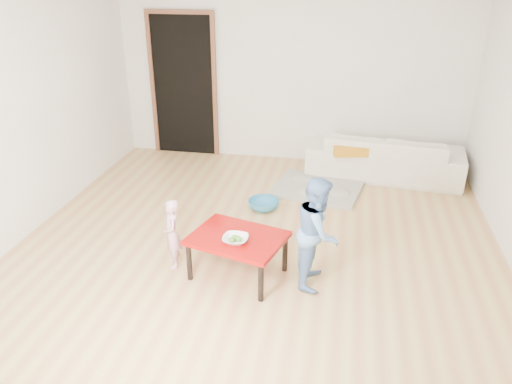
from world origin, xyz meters
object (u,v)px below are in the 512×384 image
(red_table, at_px, (238,256))
(child_blue, at_px, (318,232))
(sofa, at_px, (385,155))
(child_pink, at_px, (172,234))
(bowl, at_px, (235,239))
(basin, at_px, (264,205))

(red_table, height_order, child_blue, child_blue)
(red_table, relative_size, child_blue, 0.80)
(sofa, bearing_deg, child_pink, 58.42)
(red_table, bearing_deg, child_blue, 3.01)
(sofa, xyz_separation_m, child_blue, (-0.72, -2.71, 0.22))
(bowl, height_order, child_blue, child_blue)
(sofa, relative_size, child_blue, 1.98)
(red_table, distance_m, basin, 1.42)
(child_blue, distance_m, basin, 1.63)
(sofa, height_order, red_table, sofa)
(basin, bearing_deg, red_table, -89.91)
(red_table, xyz_separation_m, child_blue, (0.73, 0.04, 0.31))
(sofa, distance_m, child_blue, 2.81)
(red_table, height_order, basin, red_table)
(child_pink, bearing_deg, red_table, 59.65)
(red_table, bearing_deg, sofa, 62.13)
(red_table, distance_m, child_pink, 0.67)
(sofa, relative_size, bowl, 9.00)
(child_pink, xyz_separation_m, child_blue, (1.38, -0.01, 0.17))
(sofa, bearing_deg, red_table, 68.53)
(basin, bearing_deg, sofa, 42.44)
(bowl, relative_size, basin, 0.62)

